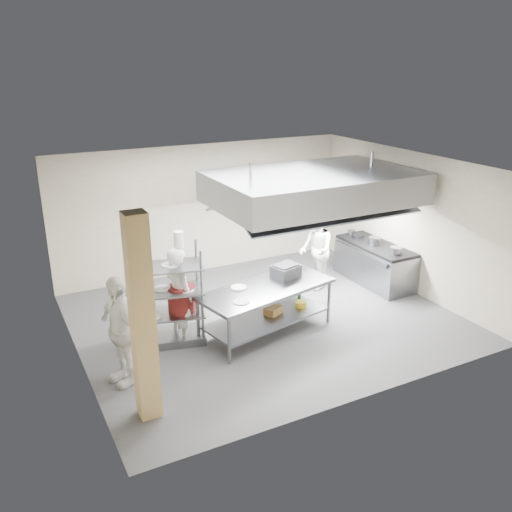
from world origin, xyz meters
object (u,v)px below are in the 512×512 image
pass_rack (169,296)px  chef_head (179,294)px  cooking_range (374,264)px  chef_line (316,250)px  griddle (286,271)px  chef_plating (120,330)px  stockpot (374,241)px  island (266,310)px

pass_rack → chef_head: 0.19m
cooking_range → chef_line: size_ratio=1.14×
cooking_range → chef_head: size_ratio=1.13×
chef_head → griddle: chef_head is taller
chef_head → chef_plating: (-1.27, -0.88, 0.01)m
chef_head → griddle: size_ratio=3.63×
pass_rack → chef_plating: bearing=-126.8°
griddle → chef_line: bearing=23.6°
griddle → cooking_range: bearing=0.6°
stockpot → griddle: bearing=-164.6°
chef_plating → pass_rack: bearing=114.7°
cooking_range → griddle: griddle is taller
island → chef_plating: bearing=175.7°
island → chef_head: (-1.49, 0.49, 0.43)m
chef_plating → griddle: size_ratio=3.67×
griddle → chef_head: bearing=158.3°
cooking_range → chef_line: bearing=165.4°
chef_line → griddle: chef_line is taller
chef_head → chef_plating: bearing=109.5°
island → stockpot: size_ratio=9.78×
chef_line → chef_plating: 5.03m
stockpot → island: bearing=-163.1°
chef_head → chef_plating: chef_plating is taller
island → cooking_range: island is taller
island → chef_head: 1.62m
cooking_range → stockpot: size_ratio=7.67×
chef_plating → griddle: chef_plating is taller
cooking_range → stockpot: 0.57m
island → chef_line: chef_line is taller
cooking_range → chef_plating: (-6.08, -1.40, 0.48)m
island → pass_rack: 1.80m
griddle → stockpot: bearing=0.7°
pass_rack → chef_line: bearing=26.8°
island → cooking_range: size_ratio=1.27×
pass_rack → chef_line: (3.63, 0.86, -0.01)m
island → griddle: 0.83m
chef_line → griddle: (-1.41, -1.12, 0.15)m
island → stockpot: stockpot is taller
island → chef_plating: size_ratio=1.42×
island → griddle: bearing=11.2°
island → griddle: (0.55, 0.24, 0.57)m
island → griddle: size_ratio=5.22×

